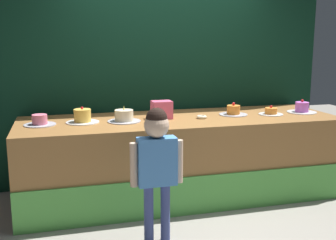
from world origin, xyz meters
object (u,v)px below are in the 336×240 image
at_px(cake_center_right, 233,111).
at_px(cake_far_left, 40,121).
at_px(cake_right, 271,112).
at_px(pink_box, 162,110).
at_px(child_figure, 157,157).
at_px(donut, 202,117).
at_px(cake_far_right, 302,108).
at_px(cake_left, 82,117).
at_px(cake_center_left, 124,117).

bearing_deg(cake_center_right, cake_far_left, -179.31).
bearing_deg(cake_center_right, cake_right, -13.08).
distance_m(pink_box, cake_center_right, 0.86).
bearing_deg(child_figure, donut, 51.82).
xyz_separation_m(cake_far_left, cake_right, (2.56, -0.07, -0.01)).
xyz_separation_m(pink_box, cake_right, (1.28, -0.10, -0.07)).
height_order(child_figure, cake_far_left, child_figure).
xyz_separation_m(cake_right, cake_far_right, (0.43, 0.03, 0.02)).
bearing_deg(pink_box, cake_left, -179.58).
distance_m(donut, cake_far_left, 1.71).
xyz_separation_m(donut, cake_far_left, (-1.71, 0.09, 0.03)).
relative_size(pink_box, cake_left, 0.63).
height_order(donut, cake_right, cake_right).
xyz_separation_m(donut, cake_left, (-1.28, 0.10, 0.04)).
distance_m(child_figure, cake_center_right, 1.58).
bearing_deg(cake_far_right, child_figure, -153.98).
distance_m(pink_box, cake_left, 0.85).
height_order(donut, cake_center_left, cake_center_left).
relative_size(child_figure, cake_right, 4.26).
relative_size(donut, cake_left, 0.33).
relative_size(cake_left, cake_far_right, 1.00).
xyz_separation_m(donut, cake_center_right, (0.43, 0.11, 0.03)).
bearing_deg(cake_right, cake_far_right, 4.60).
relative_size(pink_box, cake_far_right, 0.63).
distance_m(cake_far_left, cake_left, 0.43).
bearing_deg(cake_far_left, cake_left, 2.26).
xyz_separation_m(pink_box, cake_center_left, (-0.43, -0.07, -0.04)).
bearing_deg(cake_left, donut, -4.63).
distance_m(pink_box, cake_far_left, 1.28).
height_order(child_figure, cake_center_left, child_figure).
xyz_separation_m(child_figure, cake_center_left, (-0.12, 0.98, 0.18)).
bearing_deg(cake_center_right, cake_left, -179.71).
height_order(child_figure, cake_center_right, child_figure).
bearing_deg(cake_left, cake_right, -2.43).
distance_m(cake_left, cake_center_left, 0.43).
height_order(cake_far_left, cake_right, cake_right).
distance_m(pink_box, cake_center_left, 0.43).
relative_size(cake_center_left, cake_center_right, 1.08).
bearing_deg(cake_far_right, donut, -177.87).
relative_size(pink_box, cake_far_left, 0.68).
bearing_deg(donut, cake_right, 0.89).
distance_m(donut, cake_left, 1.29).
bearing_deg(cake_right, donut, -179.11).
xyz_separation_m(child_figure, cake_far_left, (-0.97, 1.02, 0.17)).
relative_size(child_figure, cake_left, 3.47).
bearing_deg(donut, cake_center_left, 177.16).
distance_m(pink_box, donut, 0.45).
height_order(child_figure, cake_far_right, child_figure).
distance_m(cake_center_left, cake_center_right, 1.28).
distance_m(child_figure, cake_center_left, 1.00).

